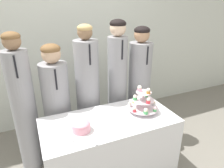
% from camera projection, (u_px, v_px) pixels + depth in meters
% --- Properties ---
extents(wall_back, '(9.00, 0.06, 2.70)m').
position_uv_depth(wall_back, '(72.00, 35.00, 2.93)').
color(wall_back, silver).
rests_on(wall_back, ground_plane).
extents(table, '(1.34, 0.63, 0.72)m').
position_uv_depth(table, '(110.00, 149.00, 2.11)').
color(table, white).
rests_on(table, ground_plane).
extents(round_cake, '(0.23, 0.23, 0.11)m').
position_uv_depth(round_cake, '(81.00, 127.00, 1.77)').
color(round_cake, white).
rests_on(round_cake, table).
extents(cake_knife, '(0.18, 0.20, 0.01)m').
position_uv_depth(cake_knife, '(100.00, 139.00, 1.69)').
color(cake_knife, silver).
rests_on(cake_knife, table).
extents(cupcake_stand, '(0.32, 0.32, 0.28)m').
position_uv_depth(cupcake_stand, '(143.00, 102.00, 2.09)').
color(cupcake_stand, silver).
rests_on(cupcake_stand, table).
extents(student_0, '(0.25, 0.25, 1.55)m').
position_uv_depth(student_0, '(24.00, 108.00, 2.13)').
color(student_0, '#939399').
rests_on(student_0, ground_plane).
extents(student_1, '(0.30, 0.31, 1.41)m').
position_uv_depth(student_1, '(57.00, 108.00, 2.29)').
color(student_1, '#939399').
rests_on(student_1, ground_plane).
extents(student_2, '(0.28, 0.28, 1.59)m').
position_uv_depth(student_2, '(88.00, 96.00, 2.39)').
color(student_2, '#939399').
rests_on(student_2, ground_plane).
extents(student_3, '(0.24, 0.25, 1.63)m').
position_uv_depth(student_3, '(117.00, 87.00, 2.52)').
color(student_3, '#939399').
rests_on(student_3, ground_plane).
extents(student_4, '(0.29, 0.30, 1.54)m').
position_uv_depth(student_4, '(139.00, 88.00, 2.67)').
color(student_4, '#939399').
rests_on(student_4, ground_plane).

